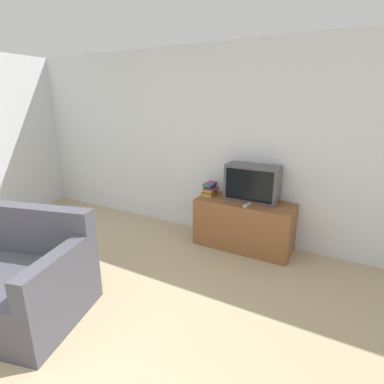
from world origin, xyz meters
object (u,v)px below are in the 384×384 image
television (252,183)px  remote_on_stand (247,205)px  tv_stand (243,225)px  book_stack (210,189)px

television → remote_on_stand: size_ratio=4.55×
remote_on_stand → tv_stand: bearing=121.5°
book_stack → remote_on_stand: size_ratio=1.58×
tv_stand → book_stack: (-0.52, 0.06, 0.40)m
book_stack → remote_on_stand: book_stack is taller
tv_stand → remote_on_stand: 0.36m
television → book_stack: television is taller
tv_stand → television: television is taller
tv_stand → book_stack: 0.66m
tv_stand → television: (0.05, 0.10, 0.55)m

